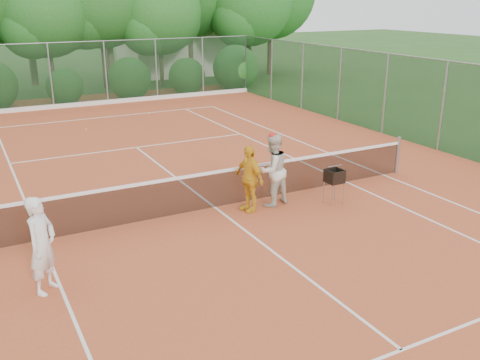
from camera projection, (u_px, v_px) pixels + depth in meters
name	position (u px, v px, depth m)	size (l,w,h in m)	color
ground	(215.00, 209.00, 13.24)	(120.00, 120.00, 0.00)	#264D1B
clay_court	(215.00, 208.00, 13.23)	(18.00, 36.00, 0.02)	#BB512B
club_building	(183.00, 51.00, 36.81)	(8.00, 5.00, 3.00)	beige
tennis_net	(215.00, 188.00, 13.06)	(11.97, 0.10, 1.10)	gray
player_white	(42.00, 245.00, 9.21)	(0.65, 0.42, 1.77)	white
player_center_grp	(272.00, 170.00, 13.15)	(1.02, 0.87, 1.86)	beige
player_yellow	(249.00, 178.00, 12.82)	(0.96, 0.40, 1.64)	gold
ball_hopper	(334.00, 177.00, 13.29)	(0.39, 0.39, 0.89)	gray
stray_ball_a	(86.00, 129.00, 20.99)	(0.07, 0.07, 0.07)	#CBDA32
stray_ball_b	(149.00, 113.00, 23.89)	(0.07, 0.07, 0.07)	#C1E535
stray_ball_c	(86.00, 119.00, 22.73)	(0.07, 0.07, 0.07)	#B6CC2F
court_markings	(215.00, 208.00, 13.23)	(11.03, 23.83, 0.01)	white
fence_back	(79.00, 74.00, 25.29)	(18.07, 0.07, 3.00)	#19381E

